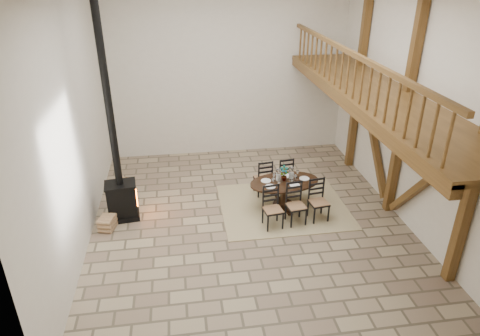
{
  "coord_description": "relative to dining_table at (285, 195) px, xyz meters",
  "views": [
    {
      "loc": [
        -1.43,
        -8.16,
        5.43
      ],
      "look_at": [
        -0.15,
        0.4,
        1.16
      ],
      "focal_mm": 32.0,
      "sensor_mm": 36.0,
      "label": 1
    }
  ],
  "objects": [
    {
      "name": "wood_stove",
      "position": [
        -3.78,
        0.18,
        0.73
      ],
      "size": [
        0.75,
        0.61,
        5.0
      ],
      "rotation": [
        0.0,
        0.0,
        0.11
      ],
      "color": "black",
      "rests_on": "ground"
    },
    {
      "name": "log_stack",
      "position": [
        -4.1,
        -0.25,
        -0.23
      ],
      "size": [
        0.4,
        0.49,
        0.31
      ],
      "rotation": [
        0.0,
        0.0,
        -0.27
      ],
      "color": "tan",
      "rests_on": "ground"
    },
    {
      "name": "dining_table",
      "position": [
        0.0,
        0.0,
        0.0
      ],
      "size": [
        1.8,
        2.01,
        1.08
      ],
      "rotation": [
        0.0,
        0.0,
        0.14
      ],
      "color": "black",
      "rests_on": "ground"
    },
    {
      "name": "room_shell",
      "position": [
        0.25,
        -0.38,
        2.63
      ],
      "size": [
        7.02,
        8.02,
        5.01
      ],
      "color": "silver",
      "rests_on": "ground"
    },
    {
      "name": "log_basket",
      "position": [
        -3.92,
        1.41,
        -0.21
      ],
      "size": [
        0.48,
        0.48,
        0.4
      ],
      "rotation": [
        0.0,
        0.0,
        0.21
      ],
      "color": "brown",
      "rests_on": "ground"
    },
    {
      "name": "ground",
      "position": [
        -0.94,
        -0.38,
        -0.39
      ],
      "size": [
        8.0,
        8.0,
        0.0
      ],
      "primitive_type": "plane",
      "color": "tan",
      "rests_on": "ground"
    },
    {
      "name": "rug",
      "position": [
        -0.01,
        0.1,
        -0.38
      ],
      "size": [
        3.0,
        2.5,
        0.02
      ],
      "primitive_type": "cube",
      "color": "tan",
      "rests_on": "ground"
    }
  ]
}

